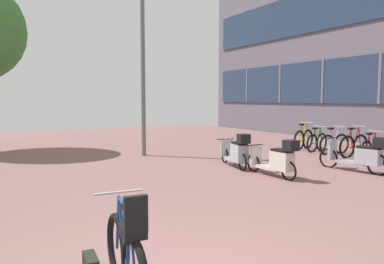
{
  "coord_description": "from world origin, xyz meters",
  "views": [
    {
      "loc": [
        -1.52,
        -2.87,
        1.86
      ],
      "look_at": [
        2.52,
        4.36,
        1.11
      ],
      "focal_mm": 34.23,
      "sensor_mm": 36.0,
      "label": 1
    }
  ],
  "objects_px": {
    "bicycle_rack_02": "(371,150)",
    "scooter_near": "(277,160)",
    "bicycle_rack_04": "(334,144)",
    "bicycle_rack_03": "(354,146)",
    "scooter_mid": "(361,155)",
    "scooter_far": "(237,152)",
    "bicycle_foreground": "(123,257)",
    "bicycle_rack_06": "(303,139)",
    "bicycle_rack_05": "(317,142)",
    "lamp_post": "(143,60)"
  },
  "relations": [
    {
      "from": "bicycle_rack_04",
      "to": "lamp_post",
      "type": "height_order",
      "value": "lamp_post"
    },
    {
      "from": "bicycle_rack_06",
      "to": "bicycle_rack_03",
      "type": "bearing_deg",
      "value": -90.79
    },
    {
      "from": "bicycle_rack_06",
      "to": "bicycle_rack_02",
      "type": "bearing_deg",
      "value": -93.68
    },
    {
      "from": "bicycle_foreground",
      "to": "scooter_mid",
      "type": "height_order",
      "value": "bicycle_foreground"
    },
    {
      "from": "bicycle_rack_06",
      "to": "scooter_near",
      "type": "height_order",
      "value": "bicycle_rack_06"
    },
    {
      "from": "bicycle_rack_04",
      "to": "lamp_post",
      "type": "bearing_deg",
      "value": 153.91
    },
    {
      "from": "bicycle_rack_06",
      "to": "scooter_near",
      "type": "distance_m",
      "value": 5.48
    },
    {
      "from": "scooter_near",
      "to": "scooter_mid",
      "type": "relative_size",
      "value": 0.92
    },
    {
      "from": "bicycle_rack_03",
      "to": "bicycle_rack_05",
      "type": "distance_m",
      "value": 1.46
    },
    {
      "from": "bicycle_foreground",
      "to": "bicycle_rack_05",
      "type": "height_order",
      "value": "bicycle_foreground"
    },
    {
      "from": "bicycle_rack_02",
      "to": "scooter_near",
      "type": "relative_size",
      "value": 0.74
    },
    {
      "from": "scooter_far",
      "to": "bicycle_foreground",
      "type": "bearing_deg",
      "value": -135.13
    },
    {
      "from": "bicycle_rack_02",
      "to": "bicycle_rack_03",
      "type": "distance_m",
      "value": 0.75
    },
    {
      "from": "bicycle_foreground",
      "to": "lamp_post",
      "type": "relative_size",
      "value": 0.25
    },
    {
      "from": "bicycle_rack_05",
      "to": "bicycle_rack_06",
      "type": "relative_size",
      "value": 0.92
    },
    {
      "from": "bicycle_rack_04",
      "to": "bicycle_foreground",
      "type": "bearing_deg",
      "value": -150.41
    },
    {
      "from": "bicycle_rack_02",
      "to": "lamp_post",
      "type": "relative_size",
      "value": 0.23
    },
    {
      "from": "bicycle_foreground",
      "to": "scooter_far",
      "type": "height_order",
      "value": "bicycle_foreground"
    },
    {
      "from": "bicycle_rack_02",
      "to": "scooter_near",
      "type": "bearing_deg",
      "value": -174.13
    },
    {
      "from": "bicycle_foreground",
      "to": "bicycle_rack_04",
      "type": "relative_size",
      "value": 1.01
    },
    {
      "from": "bicycle_rack_06",
      "to": "scooter_far",
      "type": "xyz_separation_m",
      "value": [
        -4.48,
        -1.91,
        0.08
      ]
    },
    {
      "from": "bicycle_rack_03",
      "to": "bicycle_rack_02",
      "type": "bearing_deg",
      "value": -102.16
    },
    {
      "from": "bicycle_rack_02",
      "to": "scooter_far",
      "type": "distance_m",
      "value": 4.41
    },
    {
      "from": "bicycle_rack_05",
      "to": "bicycle_rack_02",
      "type": "bearing_deg",
      "value": -92.47
    },
    {
      "from": "bicycle_rack_06",
      "to": "scooter_far",
      "type": "relative_size",
      "value": 0.79
    },
    {
      "from": "bicycle_rack_05",
      "to": "scooter_mid",
      "type": "relative_size",
      "value": 0.68
    },
    {
      "from": "scooter_far",
      "to": "bicycle_rack_04",
      "type": "bearing_deg",
      "value": 5.91
    },
    {
      "from": "scooter_mid",
      "to": "scooter_far",
      "type": "height_order",
      "value": "scooter_far"
    },
    {
      "from": "scooter_near",
      "to": "bicycle_rack_02",
      "type": "bearing_deg",
      "value": 5.87
    },
    {
      "from": "bicycle_rack_04",
      "to": "bicycle_rack_06",
      "type": "height_order",
      "value": "bicycle_rack_06"
    },
    {
      "from": "bicycle_rack_03",
      "to": "scooter_mid",
      "type": "bearing_deg",
      "value": -139.72
    },
    {
      "from": "bicycle_foreground",
      "to": "bicycle_rack_06",
      "type": "relative_size",
      "value": 1.02
    },
    {
      "from": "bicycle_rack_05",
      "to": "bicycle_foreground",
      "type": "bearing_deg",
      "value": -147.03
    },
    {
      "from": "bicycle_rack_03",
      "to": "bicycle_foreground",
      "type": "bearing_deg",
      "value": -154.06
    },
    {
      "from": "scooter_near",
      "to": "scooter_far",
      "type": "distance_m",
      "value": 1.44
    },
    {
      "from": "scooter_near",
      "to": "scooter_mid",
      "type": "xyz_separation_m",
      "value": [
        2.25,
        -0.59,
        0.01
      ]
    },
    {
      "from": "scooter_mid",
      "to": "lamp_post",
      "type": "bearing_deg",
      "value": 125.29
    },
    {
      "from": "bicycle_rack_06",
      "to": "scooter_mid",
      "type": "distance_m",
      "value": 4.46
    },
    {
      "from": "bicycle_rack_05",
      "to": "scooter_far",
      "type": "bearing_deg",
      "value": -164.89
    },
    {
      "from": "lamp_post",
      "to": "bicycle_foreground",
      "type": "bearing_deg",
      "value": -112.99
    },
    {
      "from": "bicycle_rack_03",
      "to": "scooter_far",
      "type": "distance_m",
      "value": 4.46
    },
    {
      "from": "bicycle_rack_06",
      "to": "lamp_post",
      "type": "relative_size",
      "value": 0.24
    },
    {
      "from": "bicycle_rack_03",
      "to": "scooter_mid",
      "type": "height_order",
      "value": "bicycle_rack_03"
    },
    {
      "from": "bicycle_foreground",
      "to": "scooter_mid",
      "type": "distance_m",
      "value": 7.69
    },
    {
      "from": "scooter_mid",
      "to": "scooter_far",
      "type": "distance_m",
      "value": 3.13
    },
    {
      "from": "scooter_near",
      "to": "scooter_far",
      "type": "xyz_separation_m",
      "value": [
        -0.14,
        1.43,
        0.01
      ]
    },
    {
      "from": "bicycle_rack_04",
      "to": "bicycle_rack_03",
      "type": "bearing_deg",
      "value": -86.98
    },
    {
      "from": "bicycle_rack_02",
      "to": "bicycle_rack_04",
      "type": "height_order",
      "value": "bicycle_rack_04"
    },
    {
      "from": "bicycle_foreground",
      "to": "bicycle_rack_03",
      "type": "distance_m",
      "value": 10.28
    },
    {
      "from": "bicycle_rack_04",
      "to": "scooter_far",
      "type": "height_order",
      "value": "scooter_far"
    }
  ]
}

